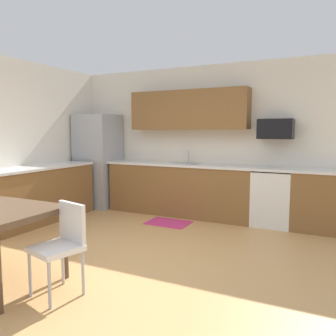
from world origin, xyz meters
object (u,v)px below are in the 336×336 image
object	(u,v)px
microwave	(276,129)
chair_near_table	(62,241)
oven_range	(272,197)
refrigerator	(98,161)

from	to	relation	value
microwave	chair_near_table	size ratio (longest dim) A/B	0.64
microwave	chair_near_table	distance (m)	3.80
oven_range	chair_near_table	distance (m)	3.56
oven_range	microwave	distance (m)	1.11
oven_range	chair_near_table	world-z (taller)	oven_range
chair_near_table	microwave	bearing A→B (deg)	68.15
refrigerator	oven_range	distance (m)	3.46
microwave	chair_near_table	world-z (taller)	microwave
oven_range	refrigerator	bearing A→B (deg)	-178.66
refrigerator	oven_range	size ratio (longest dim) A/B	2.03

